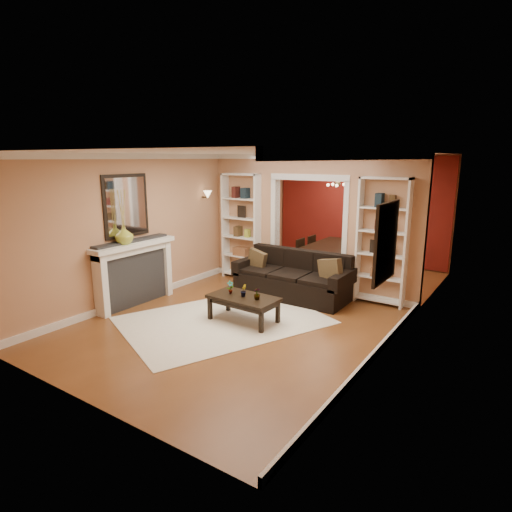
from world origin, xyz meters
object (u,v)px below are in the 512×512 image
Objects in this scene: coffee_table at (244,309)px; fireplace at (136,274)px; bookshelf_right at (382,242)px; bookshelf_left at (242,227)px; sofa at (292,275)px; dining_table at (335,258)px.

fireplace is (-2.09, -0.41, 0.37)m from coffee_table.
bookshelf_right reaches higher than fireplace.
bookshelf_left is 3.10m from bookshelf_right.
sofa is at bearing 42.37° from fireplace.
coffee_table is at bearing -91.73° from sofa.
dining_table is at bearing 92.89° from sofa.
bookshelf_right is at bearing 55.98° from coffee_table.
fireplace reaches higher than coffee_table.
bookshelf_left is at bearing 160.05° from sofa.
dining_table is (-1.62, 1.67, -0.83)m from bookshelf_right.
bookshelf_left reaches higher than dining_table.
dining_table is at bearing 48.46° from bookshelf_left.
sofa is at bearing 90.40° from coffee_table.
sofa reaches higher than coffee_table.
coffee_table is 2.79m from bookshelf_left.
dining_table is at bearing 133.98° from bookshelf_right.
coffee_table is 0.67× the size of fireplace.
fireplace is at bearing -102.05° from bookshelf_left.
dining_table is (1.48, 1.67, -0.83)m from bookshelf_left.
bookshelf_right is (3.10, 0.00, 0.00)m from bookshelf_left.
bookshelf_right reaches higher than sofa.
coffee_table is 0.62× the size of dining_table.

